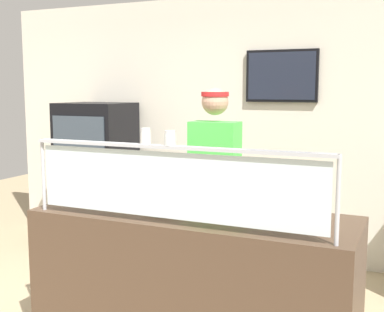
# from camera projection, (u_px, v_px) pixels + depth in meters

# --- Properties ---
(shop_rear_unit) EXTENTS (6.50, 0.13, 2.70)m
(shop_rear_unit) POSITION_uv_depth(u_px,v_px,m) (277.00, 128.00, 5.13)
(shop_rear_unit) COLOR silver
(shop_rear_unit) RESTS_ON ground
(serving_counter) EXTENTS (2.10, 0.76, 0.95)m
(serving_counter) POSITION_uv_depth(u_px,v_px,m) (193.00, 283.00, 3.35)
(serving_counter) COLOR #4C3828
(serving_counter) RESTS_ON ground
(sneeze_guard) EXTENTS (1.93, 0.06, 0.48)m
(sneeze_guard) POSITION_uv_depth(u_px,v_px,m) (171.00, 176.00, 2.96)
(sneeze_guard) COLOR #B2B5BC
(sneeze_guard) RESTS_ON serving_counter
(pizza_tray) EXTENTS (0.40, 0.40, 0.04)m
(pizza_tray) POSITION_uv_depth(u_px,v_px,m) (170.00, 208.00, 3.36)
(pizza_tray) COLOR #9EA0A8
(pizza_tray) RESTS_ON serving_counter
(pizza_server) EXTENTS (0.12, 0.29, 0.01)m
(pizza_server) POSITION_uv_depth(u_px,v_px,m) (174.00, 206.00, 3.32)
(pizza_server) COLOR #ADAFB7
(pizza_server) RESTS_ON pizza_tray
(parmesan_shaker) EXTENTS (0.06, 0.06, 0.10)m
(parmesan_shaker) POSITION_uv_depth(u_px,v_px,m) (146.00, 137.00, 3.00)
(parmesan_shaker) COLOR white
(parmesan_shaker) RESTS_ON sneeze_guard
(pepper_flake_shaker) EXTENTS (0.06, 0.06, 0.09)m
(pepper_flake_shaker) POSITION_uv_depth(u_px,v_px,m) (170.00, 139.00, 2.93)
(pepper_flake_shaker) COLOR white
(pepper_flake_shaker) RESTS_ON sneeze_guard
(worker_figure) EXTENTS (0.41, 0.50, 1.76)m
(worker_figure) POSITION_uv_depth(u_px,v_px,m) (215.00, 184.00, 3.99)
(worker_figure) COLOR #23232D
(worker_figure) RESTS_ON ground
(drink_fridge) EXTENTS (0.74, 0.64, 1.60)m
(drink_fridge) POSITION_uv_depth(u_px,v_px,m) (97.00, 176.00, 5.57)
(drink_fridge) COLOR black
(drink_fridge) RESTS_ON ground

